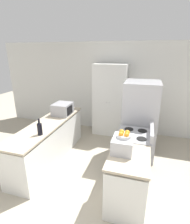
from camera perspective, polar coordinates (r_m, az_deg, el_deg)
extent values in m
plane|color=#A89E89|center=(3.09, -11.24, -30.27)|extent=(14.00, 14.00, 0.00)
cube|color=silver|center=(5.24, 4.79, 7.74)|extent=(7.00, 0.06, 2.60)
cube|color=silver|center=(4.09, -14.58, -9.58)|extent=(0.58, 2.35, 0.81)
cube|color=#B7A88E|center=(3.89, -15.13, -3.62)|extent=(0.60, 2.39, 0.04)
cube|color=silver|center=(2.95, 10.43, -21.94)|extent=(0.58, 0.79, 0.81)
cube|color=#B7A88E|center=(2.67, 11.03, -14.46)|extent=(0.60, 0.80, 0.04)
cube|color=silver|center=(5.01, 4.84, 3.82)|extent=(0.91, 0.49, 2.02)
sphere|color=#B2B2B7|center=(4.78, 3.72, 3.09)|extent=(0.03, 0.03, 0.03)
sphere|color=#B2B2B7|center=(4.76, 4.66, 3.01)|extent=(0.03, 0.03, 0.03)
cube|color=#9E9EA3|center=(3.55, 12.34, -13.43)|extent=(0.64, 0.72, 0.88)
cube|color=black|center=(3.64, 6.91, -14.30)|extent=(0.02, 0.63, 0.49)
cube|color=#9E9EA3|center=(3.31, 18.01, -6.24)|extent=(0.06, 0.68, 0.16)
cylinder|color=black|center=(3.19, 10.33, -7.99)|extent=(0.17, 0.17, 0.01)
cylinder|color=black|center=(3.50, 11.01, -5.51)|extent=(0.17, 0.17, 0.01)
cylinder|color=black|center=(3.18, 14.95, -8.46)|extent=(0.17, 0.17, 0.01)
cylinder|color=black|center=(3.49, 15.21, -5.92)|extent=(0.17, 0.17, 0.01)
cube|color=#A3A3A8|center=(4.07, 14.42, -2.54)|extent=(0.74, 0.78, 1.74)
cylinder|color=gray|center=(3.87, 8.64, -1.92)|extent=(0.02, 0.02, 0.95)
cube|color=#939399|center=(4.28, -10.51, 1.00)|extent=(0.40, 0.46, 0.27)
cube|color=black|center=(4.16, -8.23, 0.61)|extent=(0.01, 0.29, 0.20)
cylinder|color=black|center=(3.34, -17.59, -5.38)|extent=(0.09, 0.09, 0.22)
cylinder|color=black|center=(3.28, -17.85, -2.92)|extent=(0.03, 0.03, 0.09)
cube|color=#B2B2B7|center=(2.72, 9.06, -10.44)|extent=(0.31, 0.39, 0.23)
cube|color=black|center=(2.74, 5.71, -10.04)|extent=(0.01, 0.27, 0.14)
cylinder|color=silver|center=(2.67, 9.46, -7.69)|extent=(0.21, 0.21, 0.05)
sphere|color=orange|center=(2.68, 10.51, -6.59)|extent=(0.07, 0.07, 0.07)
sphere|color=orange|center=(2.69, 8.75, -6.40)|extent=(0.07, 0.07, 0.07)
sphere|color=orange|center=(2.61, 8.47, -7.16)|extent=(0.07, 0.07, 0.07)
sphere|color=orange|center=(2.61, 10.29, -7.35)|extent=(0.07, 0.07, 0.07)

